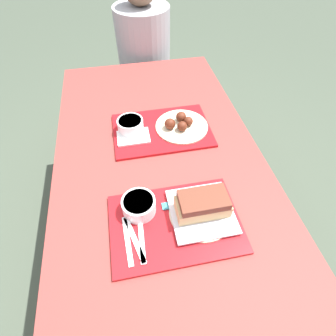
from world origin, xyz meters
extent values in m
plane|color=#424C3D|center=(0.00, 0.00, 0.00)|extent=(12.00, 12.00, 0.00)
cube|color=maroon|center=(0.00, 0.00, 0.72)|extent=(0.85, 1.80, 0.04)
cylinder|color=maroon|center=(-0.36, 0.82, 0.35)|extent=(0.07, 0.07, 0.70)
cylinder|color=maroon|center=(0.36, 0.82, 0.35)|extent=(0.07, 0.07, 0.70)
cube|color=maroon|center=(0.00, 1.12, 0.44)|extent=(0.81, 0.28, 0.04)
cylinder|color=maroon|center=(-0.34, 1.12, 0.21)|extent=(0.06, 0.06, 0.42)
cylinder|color=maroon|center=(0.34, 1.12, 0.21)|extent=(0.06, 0.06, 0.42)
cube|color=#B21419|center=(0.00, -0.21, 0.74)|extent=(0.43, 0.30, 0.01)
cube|color=#B21419|center=(0.04, 0.26, 0.74)|extent=(0.43, 0.30, 0.01)
cylinder|color=white|center=(-0.11, -0.14, 0.78)|extent=(0.11, 0.11, 0.06)
cylinder|color=beige|center=(-0.11, -0.14, 0.80)|extent=(0.10, 0.10, 0.01)
cylinder|color=beige|center=(0.09, -0.19, 0.75)|extent=(0.22, 0.22, 0.01)
cube|color=silver|center=(0.09, -0.19, 0.76)|extent=(0.21, 0.21, 0.01)
cube|color=#DBB275|center=(0.09, -0.19, 0.79)|extent=(0.18, 0.09, 0.05)
cube|color=brown|center=(0.09, -0.19, 0.83)|extent=(0.16, 0.09, 0.03)
cube|color=white|center=(-0.14, -0.25, 0.75)|extent=(0.06, 0.17, 0.00)
cube|color=white|center=(-0.12, -0.25, 0.75)|extent=(0.02, 0.17, 0.00)
cube|color=white|center=(-0.16, -0.25, 0.75)|extent=(0.02, 0.17, 0.00)
cube|color=teal|center=(-0.02, -0.15, 0.75)|extent=(0.04, 0.03, 0.01)
cylinder|color=white|center=(-0.10, 0.28, 0.78)|extent=(0.11, 0.11, 0.06)
cylinder|color=beige|center=(-0.10, 0.28, 0.80)|extent=(0.10, 0.10, 0.01)
cylinder|color=beige|center=(0.13, 0.26, 0.75)|extent=(0.24, 0.24, 0.01)
sphere|color=#562314|center=(0.16, 0.25, 0.78)|extent=(0.04, 0.04, 0.04)
sphere|color=#562314|center=(0.13, 0.29, 0.78)|extent=(0.05, 0.05, 0.05)
sphere|color=#562314|center=(0.08, 0.25, 0.78)|extent=(0.05, 0.05, 0.05)
sphere|color=#562314|center=(0.12, 0.23, 0.78)|extent=(0.04, 0.04, 0.04)
cube|color=white|center=(-0.09, 0.23, 0.75)|extent=(0.14, 0.10, 0.01)
cylinder|color=#9E9EA3|center=(0.07, 1.12, 0.72)|extent=(0.35, 0.35, 0.51)
camera|label=1|loc=(-0.11, -0.63, 1.53)|focal=28.00mm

